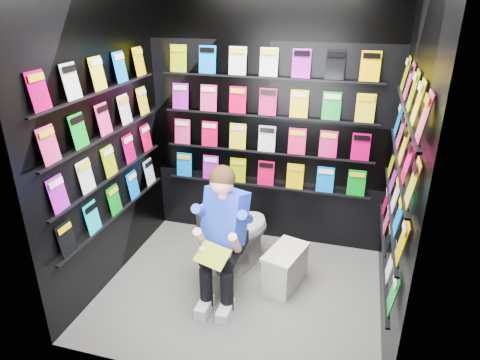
# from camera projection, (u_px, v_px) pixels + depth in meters

# --- Properties ---
(floor) EXTENTS (2.40, 2.40, 0.00)m
(floor) POSITION_uv_depth(u_px,v_px,m) (240.00, 291.00, 3.82)
(floor) COLOR slate
(floor) RESTS_ON ground
(wall_back) EXTENTS (2.40, 0.04, 2.60)m
(wall_back) POSITION_uv_depth(u_px,v_px,m) (268.00, 120.00, 4.18)
(wall_back) COLOR black
(wall_back) RESTS_ON floor
(wall_front) EXTENTS (2.40, 0.04, 2.60)m
(wall_front) POSITION_uv_depth(u_px,v_px,m) (193.00, 213.00, 2.42)
(wall_front) COLOR black
(wall_front) RESTS_ON floor
(wall_left) EXTENTS (0.04, 2.00, 2.60)m
(wall_left) POSITION_uv_depth(u_px,v_px,m) (103.00, 141.00, 3.60)
(wall_left) COLOR black
(wall_left) RESTS_ON floor
(wall_right) EXTENTS (0.04, 2.00, 2.60)m
(wall_right) POSITION_uv_depth(u_px,v_px,m) (405.00, 170.00, 3.00)
(wall_right) COLOR black
(wall_right) RESTS_ON floor
(comics_back) EXTENTS (2.10, 0.06, 1.37)m
(comics_back) POSITION_uv_depth(u_px,v_px,m) (267.00, 121.00, 4.15)
(comics_back) COLOR #D1023C
(comics_back) RESTS_ON wall_back
(comics_left) EXTENTS (0.06, 1.70, 1.37)m
(comics_left) POSITION_uv_depth(u_px,v_px,m) (106.00, 141.00, 3.59)
(comics_left) COLOR #D1023C
(comics_left) RESTS_ON wall_left
(comics_right) EXTENTS (0.06, 1.70, 1.37)m
(comics_right) POSITION_uv_depth(u_px,v_px,m) (400.00, 169.00, 3.01)
(comics_right) COLOR #D1023C
(comics_right) RESTS_ON wall_right
(toilet) EXTENTS (0.64, 0.85, 0.73)m
(toilet) POSITION_uv_depth(u_px,v_px,m) (238.00, 233.00, 4.03)
(toilet) COLOR white
(toilet) RESTS_ON floor
(longbox) EXTENTS (0.36, 0.50, 0.34)m
(longbox) POSITION_uv_depth(u_px,v_px,m) (285.00, 269.00, 3.83)
(longbox) COLOR silver
(longbox) RESTS_ON floor
(longbox_lid) EXTENTS (0.39, 0.52, 0.03)m
(longbox_lid) POSITION_uv_depth(u_px,v_px,m) (286.00, 252.00, 3.76)
(longbox_lid) COLOR silver
(longbox_lid) RESTS_ON longbox
(reader) EXTENTS (0.67, 0.81, 1.27)m
(reader) POSITION_uv_depth(u_px,v_px,m) (226.00, 217.00, 3.55)
(reader) COLOR blue
(reader) RESTS_ON toilet
(held_comic) EXTENTS (0.31, 0.24, 0.12)m
(held_comic) POSITION_uv_depth(u_px,v_px,m) (212.00, 255.00, 3.30)
(held_comic) COLOR green
(held_comic) RESTS_ON reader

